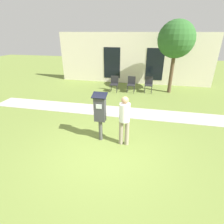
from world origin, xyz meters
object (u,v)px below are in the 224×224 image
at_px(person_standing, 124,118).
at_px(outdoor_chair_middle, 131,83).
at_px(outdoor_chair_right, 149,83).
at_px(outdoor_chair_left, 114,82).
at_px(parking_meter, 100,111).

xyz_separation_m(person_standing, outdoor_chair_middle, (-0.36, 5.27, -0.40)).
bearing_deg(outdoor_chair_middle, outdoor_chair_right, 3.25).
height_order(person_standing, outdoor_chair_middle, person_standing).
relative_size(person_standing, outdoor_chair_middle, 1.76).
relative_size(person_standing, outdoor_chair_left, 1.76).
bearing_deg(outdoor_chair_right, outdoor_chair_left, 165.89).
height_order(person_standing, outdoor_chair_right, person_standing).
relative_size(person_standing, outdoor_chair_right, 1.76).
height_order(person_standing, outdoor_chair_left, person_standing).
height_order(outdoor_chair_left, outdoor_chair_middle, same).
relative_size(outdoor_chair_middle, outdoor_chair_right, 1.00).
bearing_deg(outdoor_chair_middle, outdoor_chair_left, 178.78).
distance_m(person_standing, outdoor_chair_left, 5.37).
bearing_deg(outdoor_chair_right, parking_meter, -126.27).
bearing_deg(outdoor_chair_middle, parking_meter, -101.06).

